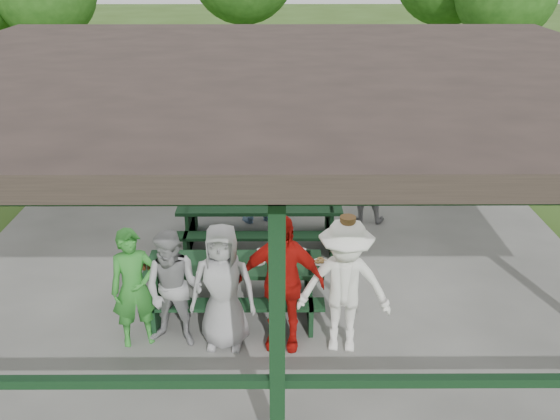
{
  "coord_description": "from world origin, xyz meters",
  "views": [
    {
      "loc": [
        0.01,
        -8.34,
        4.89
      ],
      "look_at": [
        0.04,
        -0.3,
        1.24
      ],
      "focal_mm": 38.0,
      "sensor_mm": 36.0,
      "label": 1
    }
  ],
  "objects_px": {
    "picnic_table_near": "(235,280)",
    "contestant_red": "(281,282)",
    "contestant_grey_mid": "(223,287)",
    "spectator_grey": "(366,181)",
    "spectator_lblue": "(257,185)",
    "contestant_green": "(134,288)",
    "spectator_blue": "(200,171)",
    "pickup_truck": "(348,95)",
    "picnic_table_far": "(260,218)",
    "farm_trailer": "(207,120)",
    "contestant_white_fedora": "(344,287)",
    "contestant_grey_left": "(174,290)"
  },
  "relations": [
    {
      "from": "contestant_grey_left",
      "to": "spectator_grey",
      "type": "xyz_separation_m",
      "value": [
        2.93,
        3.74,
        -0.02
      ]
    },
    {
      "from": "contestant_green",
      "to": "spectator_grey",
      "type": "distance_m",
      "value": 5.06
    },
    {
      "from": "contestant_grey_mid",
      "to": "spectator_grey",
      "type": "relative_size",
      "value": 1.09
    },
    {
      "from": "picnic_table_far",
      "to": "contestant_red",
      "type": "relative_size",
      "value": 1.5
    },
    {
      "from": "contestant_red",
      "to": "contestant_white_fedora",
      "type": "relative_size",
      "value": 0.99
    },
    {
      "from": "picnic_table_far",
      "to": "contestant_green",
      "type": "distance_m",
      "value": 3.16
    },
    {
      "from": "spectator_lblue",
      "to": "farm_trailer",
      "type": "bearing_deg",
      "value": -93.45
    },
    {
      "from": "contestant_grey_mid",
      "to": "pickup_truck",
      "type": "bearing_deg",
      "value": 79.45
    },
    {
      "from": "picnic_table_near",
      "to": "picnic_table_far",
      "type": "height_order",
      "value": "same"
    },
    {
      "from": "contestant_grey_mid",
      "to": "contestant_grey_left",
      "type": "bearing_deg",
      "value": -177.26
    },
    {
      "from": "spectator_blue",
      "to": "spectator_grey",
      "type": "relative_size",
      "value": 1.09
    },
    {
      "from": "contestant_white_fedora",
      "to": "pickup_truck",
      "type": "bearing_deg",
      "value": 90.07
    },
    {
      "from": "picnic_table_far",
      "to": "farm_trailer",
      "type": "height_order",
      "value": "farm_trailer"
    },
    {
      "from": "picnic_table_near",
      "to": "spectator_blue",
      "type": "xyz_separation_m",
      "value": [
        -0.87,
        3.32,
        0.38
      ]
    },
    {
      "from": "contestant_grey_left",
      "to": "contestant_grey_mid",
      "type": "xyz_separation_m",
      "value": [
        0.62,
        -0.01,
        0.05
      ]
    },
    {
      "from": "pickup_truck",
      "to": "farm_trailer",
      "type": "height_order",
      "value": "pickup_truck"
    },
    {
      "from": "picnic_table_far",
      "to": "spectator_lblue",
      "type": "height_order",
      "value": "spectator_lblue"
    },
    {
      "from": "picnic_table_near",
      "to": "pickup_truck",
      "type": "bearing_deg",
      "value": 75.32
    },
    {
      "from": "spectator_lblue",
      "to": "spectator_grey",
      "type": "xyz_separation_m",
      "value": [
        2.01,
        0.0,
        0.07
      ]
    },
    {
      "from": "contestant_white_fedora",
      "to": "spectator_grey",
      "type": "bearing_deg",
      "value": 84.88
    },
    {
      "from": "contestant_grey_left",
      "to": "contestant_red",
      "type": "distance_m",
      "value": 1.35
    },
    {
      "from": "contestant_red",
      "to": "farm_trailer",
      "type": "xyz_separation_m",
      "value": [
        -1.91,
        8.84,
        -0.43
      ]
    },
    {
      "from": "contestant_grey_mid",
      "to": "spectator_grey",
      "type": "height_order",
      "value": "contestant_grey_mid"
    },
    {
      "from": "contestant_green",
      "to": "contestant_grey_mid",
      "type": "relative_size",
      "value": 0.95
    },
    {
      "from": "contestant_grey_left",
      "to": "contestant_white_fedora",
      "type": "height_order",
      "value": "contestant_white_fedora"
    },
    {
      "from": "contestant_green",
      "to": "contestant_white_fedora",
      "type": "bearing_deg",
      "value": -22.07
    },
    {
      "from": "contestant_white_fedora",
      "to": "spectator_grey",
      "type": "distance_m",
      "value": 3.93
    },
    {
      "from": "contestant_green",
      "to": "contestant_white_fedora",
      "type": "relative_size",
      "value": 0.87
    },
    {
      "from": "spectator_blue",
      "to": "spectator_grey",
      "type": "distance_m",
      "value": 3.11
    },
    {
      "from": "contestant_grey_left",
      "to": "spectator_grey",
      "type": "height_order",
      "value": "contestant_grey_left"
    },
    {
      "from": "spectator_lblue",
      "to": "farm_trailer",
      "type": "distance_m",
      "value": 5.3
    },
    {
      "from": "contestant_grey_left",
      "to": "picnic_table_near",
      "type": "bearing_deg",
      "value": 60.5
    },
    {
      "from": "picnic_table_near",
      "to": "pickup_truck",
      "type": "relative_size",
      "value": 0.49
    },
    {
      "from": "spectator_grey",
      "to": "pickup_truck",
      "type": "relative_size",
      "value": 0.32
    },
    {
      "from": "picnic_table_near",
      "to": "contestant_red",
      "type": "bearing_deg",
      "value": -51.45
    },
    {
      "from": "picnic_table_near",
      "to": "contestant_red",
      "type": "relative_size",
      "value": 1.32
    },
    {
      "from": "picnic_table_near",
      "to": "spectator_blue",
      "type": "height_order",
      "value": "spectator_blue"
    },
    {
      "from": "spectator_blue",
      "to": "pickup_truck",
      "type": "distance_m",
      "value": 7.95
    },
    {
      "from": "contestant_grey_mid",
      "to": "farm_trailer",
      "type": "height_order",
      "value": "contestant_grey_mid"
    },
    {
      "from": "picnic_table_near",
      "to": "picnic_table_far",
      "type": "distance_m",
      "value": 2.02
    },
    {
      "from": "spectator_lblue",
      "to": "pickup_truck",
      "type": "height_order",
      "value": "spectator_lblue"
    },
    {
      "from": "spectator_lblue",
      "to": "contestant_grey_mid",
      "type": "bearing_deg",
      "value": 65.64
    },
    {
      "from": "contestant_green",
      "to": "contestant_white_fedora",
      "type": "height_order",
      "value": "contestant_white_fedora"
    },
    {
      "from": "contestant_grey_left",
      "to": "spectator_grey",
      "type": "bearing_deg",
      "value": 64.64
    },
    {
      "from": "contestant_red",
      "to": "pickup_truck",
      "type": "relative_size",
      "value": 0.37
    },
    {
      "from": "contestant_grey_left",
      "to": "contestant_white_fedora",
      "type": "xyz_separation_m",
      "value": [
        2.13,
        -0.1,
        0.11
      ]
    },
    {
      "from": "contestant_red",
      "to": "spectator_grey",
      "type": "height_order",
      "value": "contestant_red"
    },
    {
      "from": "contestant_grey_left",
      "to": "farm_trailer",
      "type": "height_order",
      "value": "contestant_grey_left"
    },
    {
      "from": "contestant_green",
      "to": "spectator_grey",
      "type": "relative_size",
      "value": 1.04
    },
    {
      "from": "contestant_red",
      "to": "pickup_truck",
      "type": "distance_m",
      "value": 11.41
    }
  ]
}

